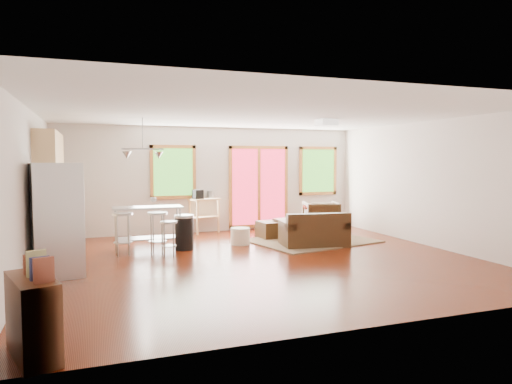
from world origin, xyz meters
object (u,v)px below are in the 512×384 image
object	(u,v)px
coffee_table	(300,221)
armchair	(321,215)
refrigerator	(58,220)
island	(148,220)
kitchen_cart	(203,203)
ottoman	(271,230)
rug	(312,241)
loveseat	(314,233)

from	to	relation	value
coffee_table	armchair	bearing A→B (deg)	34.13
refrigerator	island	world-z (taller)	refrigerator
refrigerator	kitchen_cart	distance (m)	4.56
coffee_table	refrigerator	xyz separation A→B (m)	(-5.01, -2.00, 0.49)
armchair	island	size ratio (longest dim) A/B	0.61
ottoman	island	world-z (taller)	island
rug	kitchen_cart	xyz separation A→B (m)	(-1.98, 1.94, 0.72)
loveseat	refrigerator	world-z (taller)	refrigerator
coffee_table	refrigerator	distance (m)	5.41
coffee_table	kitchen_cart	xyz separation A→B (m)	(-1.96, 1.38, 0.35)
loveseat	armchair	world-z (taller)	armchair
coffee_table	armchair	world-z (taller)	armchair
coffee_table	refrigerator	bearing A→B (deg)	-158.22
armchair	island	world-z (taller)	island
island	refrigerator	bearing A→B (deg)	-131.88
loveseat	island	world-z (taller)	island
refrigerator	island	bearing A→B (deg)	37.77
coffee_table	ottoman	xyz separation A→B (m)	(-0.66, 0.11, -0.19)
rug	island	world-z (taller)	island
loveseat	coffee_table	bearing A→B (deg)	88.24
refrigerator	island	distance (m)	2.31
rug	coffee_table	bearing A→B (deg)	92.74
ottoman	island	xyz separation A→B (m)	(-2.82, -0.41, 0.40)
loveseat	kitchen_cart	size ratio (longest dim) A/B	1.34
refrigerator	kitchen_cart	size ratio (longest dim) A/B	1.63
ottoman	island	bearing A→B (deg)	-171.78
coffee_table	armchair	distance (m)	1.03
rug	kitchen_cart	bearing A→B (deg)	135.56
coffee_table	armchair	xyz separation A→B (m)	(0.85, 0.58, 0.04)
armchair	kitchen_cart	bearing A→B (deg)	-0.76
ottoman	kitchen_cart	bearing A→B (deg)	135.70
ottoman	refrigerator	world-z (taller)	refrigerator
armchair	loveseat	bearing A→B (deg)	73.80
armchair	ottoman	xyz separation A→B (m)	(-1.51, -0.46, -0.23)
rug	ottoman	distance (m)	0.98
rug	armchair	xyz separation A→B (m)	(0.82, 1.14, 0.40)
ottoman	armchair	bearing A→B (deg)	17.04
rug	ottoman	world-z (taller)	ottoman
ottoman	kitchen_cart	world-z (taller)	kitchen_cart
armchair	refrigerator	size ratio (longest dim) A/B	0.48
kitchen_cart	ottoman	bearing A→B (deg)	-44.30
coffee_table	ottoman	distance (m)	0.69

